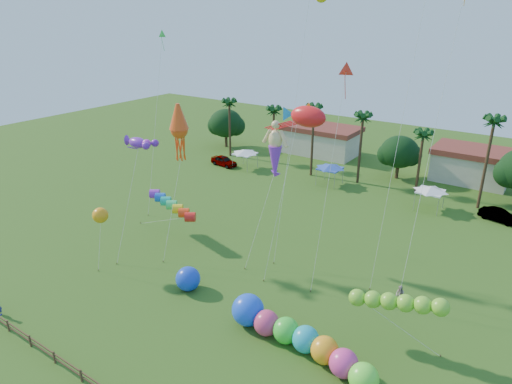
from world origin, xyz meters
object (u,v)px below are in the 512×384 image
Objects in this scene: car_a at (224,161)px; spectator_b at (400,295)px; car_b at (499,215)px; caterpillar_inflatable at (295,336)px; blue_ball at (188,279)px.

spectator_b reaches higher than car_a.
car_a is at bearing 177.45° from spectator_b.
spectator_b is at bearing -177.55° from car_b.
caterpillar_inflatable is at bearing -128.05° from car_a.
car_a reaches higher than car_b.
blue_ball is (-11.51, 1.23, 0.02)m from caterpillar_inflatable.
spectator_b is 18.11m from blue_ball.
car_b is 2.67× the size of spectator_b.
car_a is 2.13× the size of blue_ball.
caterpillar_inflatable is (-4.46, -9.77, 0.24)m from spectator_b.
blue_ball is (-20.26, -31.10, 0.36)m from car_b.
caterpillar_inflatable reaches higher than blue_ball.
car_a is 40.57m from spectator_b.
blue_ball is at bearing 160.13° from car_b.
caterpillar_inflatable is at bearing -86.65° from spectator_b.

